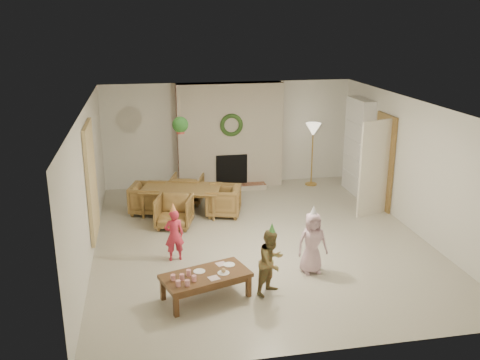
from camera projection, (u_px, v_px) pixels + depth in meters
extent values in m
plane|color=#B7B29E|center=(260.00, 239.00, 9.78)|extent=(7.00, 7.00, 0.00)
plane|color=white|center=(261.00, 106.00, 9.03)|extent=(7.00, 7.00, 0.00)
plane|color=silver|center=(229.00, 134.00, 12.68)|extent=(7.00, 0.00, 7.00)
plane|color=silver|center=(327.00, 260.00, 6.12)|extent=(7.00, 0.00, 7.00)
plane|color=silver|center=(88.00, 184.00, 8.87)|extent=(0.00, 7.00, 7.00)
plane|color=silver|center=(415.00, 167.00, 9.93)|extent=(0.00, 7.00, 7.00)
cube|color=#581719|center=(230.00, 136.00, 12.50)|extent=(2.50, 0.40, 2.50)
cube|color=brown|center=(233.00, 187.00, 12.52)|extent=(1.60, 0.30, 0.12)
cube|color=black|center=(231.00, 170.00, 12.57)|extent=(0.75, 0.12, 0.75)
torus|color=#214219|center=(232.00, 125.00, 12.19)|extent=(0.54, 0.10, 0.54)
cylinder|color=gold|center=(311.00, 184.00, 12.93)|extent=(0.29, 0.29, 0.03)
cylinder|color=gold|center=(312.00, 156.00, 12.72)|extent=(0.03, 0.03, 1.38)
cone|color=beige|center=(313.00, 130.00, 12.52)|extent=(0.37, 0.37, 0.31)
cube|color=white|center=(358.00, 146.00, 12.10)|extent=(0.30, 1.00, 2.20)
cube|color=white|center=(355.00, 173.00, 12.29)|extent=(0.30, 0.92, 0.03)
cube|color=white|center=(357.00, 157.00, 12.17)|extent=(0.30, 0.92, 0.03)
cube|color=white|center=(358.00, 140.00, 12.05)|extent=(0.30, 0.92, 0.03)
cube|color=white|center=(359.00, 123.00, 11.93)|extent=(0.30, 0.92, 0.03)
cube|color=#A5331E|center=(358.00, 169.00, 12.11)|extent=(0.20, 0.40, 0.24)
cube|color=#283C93|center=(355.00, 150.00, 12.18)|extent=(0.20, 0.44, 0.24)
cube|color=gold|center=(359.00, 135.00, 11.92)|extent=(0.20, 0.36, 0.22)
cube|color=olive|center=(384.00, 162.00, 11.12)|extent=(0.05, 0.86, 2.04)
cube|color=beige|center=(375.00, 169.00, 10.70)|extent=(0.77, 0.32, 2.00)
cube|color=beige|center=(91.00, 181.00, 9.07)|extent=(0.06, 1.20, 2.00)
imported|color=olive|center=(181.00, 201.00, 10.94)|extent=(1.80, 1.30, 0.57)
imported|color=olive|center=(174.00, 212.00, 10.26)|extent=(0.83, 0.85, 0.63)
imported|color=olive|center=(187.00, 189.00, 11.61)|extent=(0.83, 0.85, 0.63)
imported|color=olive|center=(148.00, 199.00, 10.99)|extent=(0.85, 0.83, 0.63)
imported|color=olive|center=(223.00, 201.00, 10.86)|extent=(0.85, 0.83, 0.63)
cylinder|color=tan|center=(180.00, 113.00, 10.31)|extent=(0.01, 0.01, 0.70)
cylinder|color=#973930|center=(180.00, 131.00, 10.42)|extent=(0.16, 0.16, 0.12)
sphere|color=#1B4C19|center=(180.00, 125.00, 10.38)|extent=(0.32, 0.32, 0.32)
cube|color=brown|center=(206.00, 276.00, 7.63)|extent=(1.40, 0.99, 0.06)
cube|color=brown|center=(206.00, 280.00, 7.65)|extent=(1.28, 0.87, 0.08)
cube|color=brown|center=(176.00, 306.00, 7.21)|extent=(0.09, 0.09, 0.33)
cube|color=brown|center=(249.00, 286.00, 7.74)|extent=(0.09, 0.09, 0.33)
cube|color=brown|center=(163.00, 289.00, 7.65)|extent=(0.09, 0.09, 0.33)
cube|color=brown|center=(232.00, 272.00, 8.17)|extent=(0.09, 0.09, 0.33)
cylinder|color=white|center=(178.00, 283.00, 7.27)|extent=(0.09, 0.09, 0.09)
cylinder|color=white|center=(173.00, 277.00, 7.43)|extent=(0.09, 0.09, 0.09)
cylinder|color=white|center=(187.00, 283.00, 7.28)|extent=(0.09, 0.09, 0.09)
cylinder|color=white|center=(182.00, 277.00, 7.44)|extent=(0.09, 0.09, 0.09)
cylinder|color=white|center=(194.00, 278.00, 7.41)|extent=(0.09, 0.09, 0.09)
cylinder|color=white|center=(189.00, 273.00, 7.57)|extent=(0.09, 0.09, 0.09)
cylinder|color=white|center=(199.00, 271.00, 7.70)|extent=(0.22, 0.22, 0.01)
cylinder|color=white|center=(224.00, 273.00, 7.65)|extent=(0.22, 0.22, 0.01)
cylinder|color=white|center=(229.00, 265.00, 7.90)|extent=(0.22, 0.22, 0.01)
sphere|color=tan|center=(223.00, 270.00, 7.64)|extent=(0.09, 0.09, 0.07)
cube|color=#DFA4A9|center=(214.00, 278.00, 7.50)|extent=(0.18, 0.18, 0.01)
cube|color=#DFA4A9|center=(221.00, 264.00, 7.92)|extent=(0.18, 0.18, 0.01)
imported|color=#BE283D|center=(174.00, 235.00, 8.82)|extent=(0.35, 0.25, 0.91)
cone|color=#EBCE4E|center=(173.00, 208.00, 8.67)|extent=(0.15, 0.15, 0.17)
imported|color=#9A4A2A|center=(271.00, 262.00, 7.74)|extent=(0.62, 0.60, 1.01)
cone|color=#55B34C|center=(272.00, 228.00, 7.58)|extent=(0.15, 0.15, 0.17)
imported|color=#CEA4B4|center=(312.00, 243.00, 8.38)|extent=(0.51, 0.34, 1.02)
cone|color=silver|center=(314.00, 211.00, 8.22)|extent=(0.15, 0.15, 0.18)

